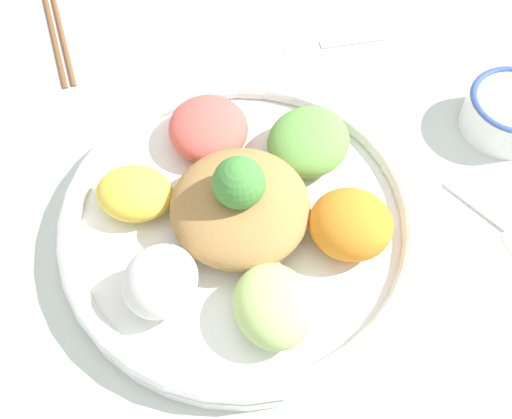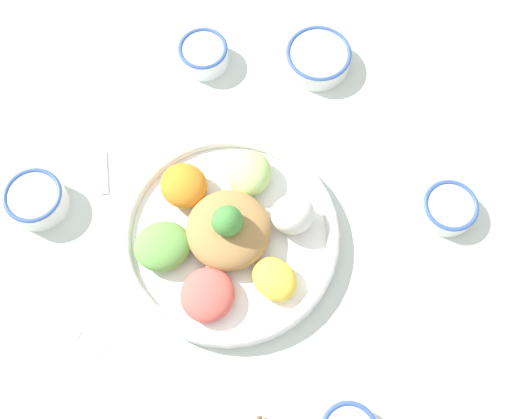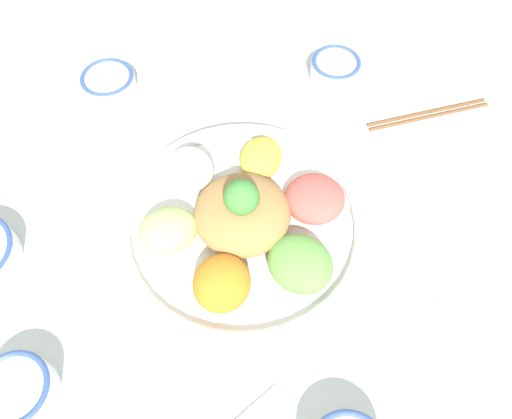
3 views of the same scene
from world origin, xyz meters
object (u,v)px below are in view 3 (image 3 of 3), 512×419
Objects in this scene: salad_platter at (243,222)px; chopsticks_pair_near at (428,113)px; sauce_bowl_far at (16,391)px; serving_spoon_main at (432,299)px; sauce_bowl_dark at (109,82)px; rice_bowl_plain at (335,69)px.

salad_platter is 0.37m from chopsticks_pair_near.
serving_spoon_main is (-0.13, 0.50, -0.02)m from sauce_bowl_far.
sauce_bowl_far reaches higher than sauce_bowl_dark.
salad_platter is 0.34m from rice_bowl_plain.
sauce_bowl_dark is 1.07× the size of rice_bowl_plain.
sauce_bowl_dark is 0.53m from chopsticks_pair_near.
chopsticks_pair_near is at bearing 85.36° from sauce_bowl_dark.
salad_platter is 0.34m from sauce_bowl_far.
serving_spoon_main is at bearing 65.58° from chopsticks_pair_near.
sauce_bowl_far is (0.49, -0.02, 0.00)m from sauce_bowl_dark.
salad_platter is at bearing 20.90° from chopsticks_pair_near.
sauce_bowl_far is (0.23, -0.25, -0.00)m from salad_platter.
chopsticks_pair_near is at bearing 129.57° from sauce_bowl_far.
rice_bowl_plain is 0.66m from sauce_bowl_far.
sauce_bowl_far is 0.69× the size of serving_spoon_main.
sauce_bowl_far is at bearing -84.77° from serving_spoon_main.
rice_bowl_plain is (-0.30, 0.14, -0.01)m from salad_platter.
salad_platter is at bearing 41.20° from sauce_bowl_dark.
salad_platter is 3.97× the size of sauce_bowl_far.
rice_bowl_plain is at bearing -174.64° from serving_spoon_main.
salad_platter reaches higher than chopsticks_pair_near.
sauce_bowl_far is at bearing -36.76° from rice_bowl_plain.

